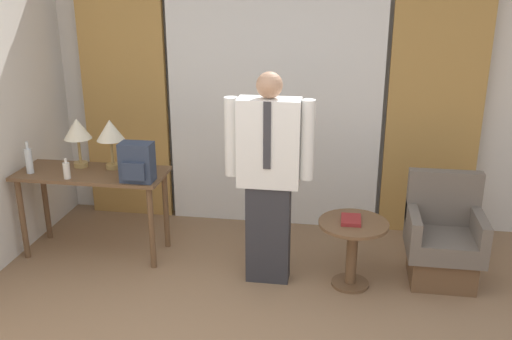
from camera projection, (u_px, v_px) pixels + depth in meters
wall_back at (275, 86)px, 5.45m from camera, size 10.00×0.06×2.70m
curtain_sheer_center at (274, 95)px, 5.35m from camera, size 2.02×0.06×2.58m
curtain_drape_left at (124, 90)px, 5.56m from camera, size 0.84×0.06×2.58m
curtain_drape_right at (435, 101)px, 5.13m from camera, size 0.84×0.06×2.58m
desk at (93, 185)px, 4.93m from camera, size 1.28×0.52×0.76m
table_lamp_left at (77, 131)px, 4.92m from camera, size 0.24×0.24×0.44m
table_lamp_right at (110, 132)px, 4.88m from camera, size 0.24×0.24×0.44m
bottle_near_edge at (67, 170)px, 4.72m from camera, size 0.06×0.06×0.18m
bottle_by_lamp at (29, 160)px, 4.83m from camera, size 0.06×0.06×0.27m
backpack at (137, 163)px, 4.63m from camera, size 0.27×0.19×0.33m
person at (269, 173)px, 4.40m from camera, size 0.69×0.23×1.70m
armchair at (443, 242)px, 4.59m from camera, size 0.58×0.53×0.87m
side_table at (352, 243)px, 4.48m from camera, size 0.55×0.55×0.55m
book at (351, 220)px, 4.43m from camera, size 0.15×0.21×0.03m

